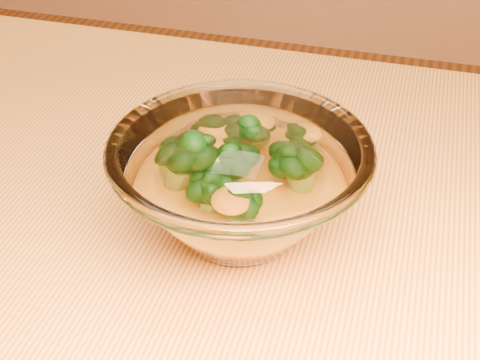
# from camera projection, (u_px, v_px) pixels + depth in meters

# --- Properties ---
(table) EXTENTS (1.20, 0.80, 0.75)m
(table) POSITION_uv_depth(u_px,v_px,m) (347.00, 350.00, 0.62)
(table) COLOR gold
(table) RESTS_ON ground
(glass_bowl) EXTENTS (0.23, 0.23, 0.10)m
(glass_bowl) POSITION_uv_depth(u_px,v_px,m) (240.00, 185.00, 0.58)
(glass_bowl) COLOR white
(glass_bowl) RESTS_ON table
(cheese_sauce) EXTENTS (0.13, 0.13, 0.04)m
(cheese_sauce) POSITION_uv_depth(u_px,v_px,m) (240.00, 204.00, 0.59)
(cheese_sauce) COLOR orange
(cheese_sauce) RESTS_ON glass_bowl
(broccoli_heap) EXTENTS (0.13, 0.14, 0.06)m
(broccoli_heap) POSITION_uv_depth(u_px,v_px,m) (232.00, 166.00, 0.58)
(broccoli_heap) COLOR black
(broccoli_heap) RESTS_ON cheese_sauce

